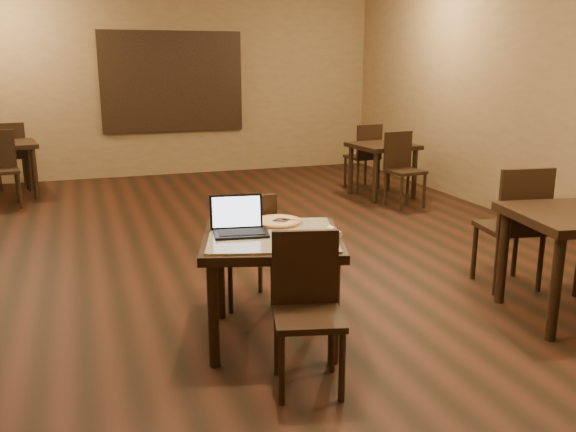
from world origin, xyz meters
name	(u,v)px	position (x,y,z in m)	size (l,w,h in m)	color
ground	(206,266)	(0.00, 0.00, 0.00)	(10.00, 10.00, 0.00)	black
wall_back	(142,85)	(0.00, 5.00, 1.50)	(8.00, 0.02, 3.00)	olive
wall_right	(562,98)	(4.00, 0.00, 1.50)	(0.02, 10.00, 3.00)	olive
mural	(173,82)	(0.50, 4.96, 1.55)	(2.34, 0.05, 1.64)	#295797
tiled_table	(272,248)	(0.13, -1.67, 0.66)	(1.14, 1.14, 0.76)	black
chair_main_near	(307,301)	(0.15, -2.29, 0.52)	(0.48, 0.48, 0.92)	black
chair_main_far	(248,243)	(0.13, -1.05, 0.52)	(0.40, 0.40, 0.92)	black
laptop	(239,223)	(-0.07, -1.57, 0.83)	(0.39, 0.33, 0.24)	black
plate	(312,237)	(0.35, -1.85, 0.77)	(0.24, 0.24, 0.01)	white
pizza_slice	(312,235)	(0.35, -1.85, 0.79)	(0.17, 0.17, 0.02)	beige
pizza_pan	(278,223)	(0.25, -1.43, 0.77)	(0.36, 0.36, 0.01)	silver
pizza_whole	(278,221)	(0.25, -1.43, 0.78)	(0.34, 0.34, 0.02)	beige
spatula	(281,220)	(0.27, -1.45, 0.79)	(0.10, 0.25, 0.01)	silver
napkin_roll	(335,231)	(0.53, -1.81, 0.78)	(0.04, 0.18, 0.04)	white
other_table_a	(383,153)	(3.00, 2.22, 0.63)	(0.89, 0.89, 0.76)	black
other_table_a_chair_near	(402,165)	(2.99, 1.65, 0.55)	(0.47, 0.47, 0.98)	black
other_table_a_chair_far	(365,153)	(3.01, 2.79, 0.55)	(0.47, 0.47, 0.98)	black
other_table_b	(5,152)	(-2.05, 3.90, 0.65)	(0.95, 0.95, 0.78)	black
other_table_b_chair_near	(0,164)	(-2.06, 3.31, 0.57)	(0.50, 0.50, 1.01)	black
other_table_b_chair_far	(10,152)	(-2.03, 4.49, 0.57)	(0.50, 0.50, 1.01)	black
other_table_c	(575,230)	(2.36, -2.04, 0.68)	(1.00, 1.00, 0.82)	black
other_table_c_chair_far	(516,221)	(2.34, -1.42, 0.60)	(0.52, 0.52, 1.06)	black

